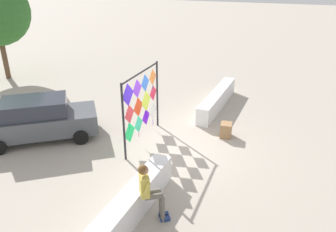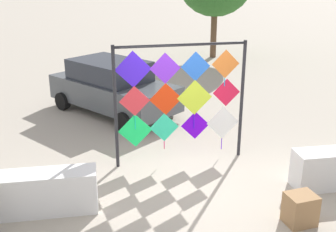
# 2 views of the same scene
# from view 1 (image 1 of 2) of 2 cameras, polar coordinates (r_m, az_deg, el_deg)

# --- Properties ---
(ground) EXTENTS (120.00, 120.00, 0.00)m
(ground) POSITION_cam_1_polar(r_m,az_deg,el_deg) (11.08, 1.68, -5.45)
(ground) COLOR #ADA393
(plaza_ledge_left) EXTENTS (4.43, 0.51, 0.73)m
(plaza_ledge_left) POSITION_cam_1_polar(r_m,az_deg,el_deg) (7.80, -7.88, -16.86)
(plaza_ledge_left) COLOR white
(plaza_ledge_left) RESTS_ON ground
(plaza_ledge_right) EXTENTS (4.43, 0.51, 0.73)m
(plaza_ledge_right) POSITION_cam_1_polar(r_m,az_deg,el_deg) (14.33, 8.72, 2.94)
(plaza_ledge_right) COLOR white
(plaza_ledge_right) RESTS_ON ground
(kite_display_rack) EXTENTS (2.73, 0.19, 2.54)m
(kite_display_rack) POSITION_cam_1_polar(r_m,az_deg,el_deg) (10.87, -4.66, 2.55)
(kite_display_rack) COLOR #232328
(kite_display_rack) RESTS_ON ground
(seated_vendor) EXTENTS (0.71, 0.76, 1.58)m
(seated_vendor) POSITION_cam_1_polar(r_m,az_deg,el_deg) (7.56, -3.28, -12.65)
(seated_vendor) COLOR #666056
(seated_vendor) RESTS_ON ground
(parked_car) EXTENTS (3.69, 4.02, 1.49)m
(parked_car) POSITION_cam_1_polar(r_m,az_deg,el_deg) (12.18, -21.78, -0.46)
(parked_car) COLOR #4C5156
(parked_car) RESTS_ON ground
(cardboard_box_large) EXTENTS (0.52, 0.46, 0.52)m
(cardboard_box_large) POSITION_cam_1_polar(r_m,az_deg,el_deg) (11.81, 10.20, -2.45)
(cardboard_box_large) COLOR #9E754C
(cardboard_box_large) RESTS_ON ground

